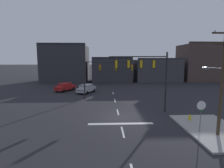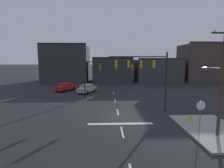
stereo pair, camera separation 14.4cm
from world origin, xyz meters
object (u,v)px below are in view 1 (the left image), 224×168
fire_hydrant (190,118)px  car_lot_nearside (65,87)px  stop_sign (201,109)px  signal_mast_near_side (146,70)px  car_lot_middle (86,88)px  signal_mast_far_side (103,71)px  utility_pole (221,78)px

fire_hydrant → car_lot_nearside: bearing=131.9°
car_lot_nearside → stop_sign: bearing=-53.1°
signal_mast_near_side → car_lot_middle: bearing=124.1°
stop_sign → car_lot_nearside: bearing=126.9°
signal_mast_near_side → signal_mast_far_side: signal_mast_near_side is taller
stop_sign → fire_hydrant: 3.44m
signal_mast_far_side → car_lot_middle: bearing=120.5°
signal_mast_far_side → car_lot_middle: 7.37m
car_lot_middle → fire_hydrant: car_lot_middle is taller
fire_hydrant → signal_mast_far_side: bearing=129.6°
signal_mast_far_side → utility_pole: size_ratio=1.01×
car_lot_middle → utility_pole: (12.68, -19.50, 3.95)m
signal_mast_near_side → car_lot_middle: (-8.37, 12.34, -4.19)m
car_lot_nearside → utility_pole: bearing=-51.7°
signal_mast_near_side → signal_mast_far_side: size_ratio=0.80×
stop_sign → signal_mast_far_side: bearing=121.4°
signal_mast_far_side → utility_pole: utility_pole is taller
stop_sign → utility_pole: 2.95m
stop_sign → car_lot_nearside: size_ratio=0.60×
signal_mast_near_side → fire_hydrant: size_ratio=9.52×
signal_mast_near_side → stop_sign: size_ratio=2.52×
car_lot_nearside → car_lot_middle: (4.43, -2.17, 0.00)m
stop_sign → car_lot_nearside: (-15.93, 21.20, -1.29)m
stop_sign → fire_hydrant: (0.53, 2.87, -1.82)m
signal_mast_near_side → stop_sign: (3.14, -6.68, -2.90)m
signal_mast_near_side → car_lot_middle: signal_mast_near_side is taller
car_lot_middle → signal_mast_near_side: bearing=-55.9°
car_lot_nearside → fire_hydrant: 24.63m
car_lot_nearside → utility_pole: size_ratio=0.53×
stop_sign → car_lot_middle: size_ratio=0.60×
stop_sign → utility_pole: (1.18, -0.47, 2.66)m
car_lot_nearside → fire_hydrant: (16.46, -18.32, -0.53)m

